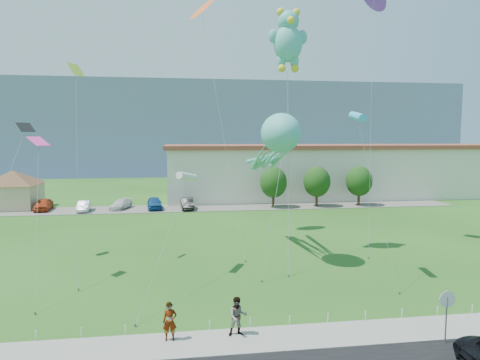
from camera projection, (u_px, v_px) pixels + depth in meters
The scene contains 27 objects.
ground at pixel (227, 318), 22.24m from camera, with size 160.00×160.00×0.00m, color #234A14.
sidewalk at pixel (234, 342), 19.52m from camera, with size 80.00×2.50×0.10m, color gray.
parking_strip at pixel (198, 208), 56.71m from camera, with size 70.00×6.00×0.06m, color #59544C.
hill_ridge at pixel (186, 128), 139.22m from camera, with size 160.00×50.00×25.00m, color slate.
pavilion at pixel (13, 186), 56.01m from camera, with size 9.20×9.20×5.00m.
warehouse at pixel (357, 170), 68.81m from camera, with size 61.00×15.00×8.20m.
stop_sign at pixel (447, 304), 19.24m from camera, with size 0.80×0.07×2.50m.
rope_fence at pixel (230, 324), 20.93m from camera, with size 26.05×0.05×0.50m.
tree_near at pixel (273, 182), 56.80m from camera, with size 3.60×3.60×5.47m.
tree_mid at pixel (317, 182), 57.64m from camera, with size 3.60×3.60×5.47m.
tree_far at pixel (359, 181), 58.48m from camera, with size 3.60×3.60×5.47m.
pedestrian_left at pixel (170, 321), 19.48m from camera, with size 0.65×0.42×1.77m, color gray.
pedestrian_right at pixel (238, 316), 19.96m from camera, with size 0.89×0.69×1.83m, color gray.
parked_car_red at pixel (43, 204), 54.55m from camera, with size 1.80×4.48×1.53m, color #B43916.
parked_car_silver at pixel (84, 206), 53.92m from camera, with size 1.38×3.97×1.31m, color silver.
parked_car_white at pixel (121, 204), 55.76m from camera, with size 1.72×4.24×1.23m, color silver.
parked_car_blue at pixel (155, 203), 55.65m from camera, with size 1.82×4.54×1.55m, color navy.
parked_car_black at pixel (187, 204), 55.60m from camera, with size 1.51×4.34×1.43m, color black.
octopus_kite at pixel (276, 144), 32.21m from camera, with size 3.54×11.23×11.09m.
teddy_bear_kite at pixel (288, 39), 33.63m from camera, with size 3.10×7.50×19.42m.
small_kite_white at pixel (187, 178), 29.24m from camera, with size 3.10×9.73×7.10m.
small_kite_black at pixel (20, 143), 31.64m from camera, with size 2.23×8.31×10.55m.
small_kite_pink at pixel (38, 157), 27.02m from camera, with size 2.01×6.83×9.53m.
small_kite_cyan at pixel (358, 118), 27.51m from camera, with size 1.82×4.48×11.12m.
small_kite_purple at pixel (373, 2), 36.07m from camera, with size 3.04×5.74×22.03m.
small_kite_orange at pixel (203, 15), 39.66m from camera, with size 3.48×11.12×22.00m.
small_kite_yellow at pixel (76, 94), 30.31m from camera, with size 1.81×7.16×14.67m.
Camera 1 is at (-2.35, -21.30, 9.34)m, focal length 32.00 mm.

